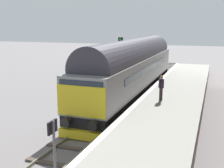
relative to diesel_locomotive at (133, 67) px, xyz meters
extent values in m
plane|color=slate|center=(0.00, -7.39, -2.49)|extent=(140.00, 140.00, 0.00)
cube|color=gray|center=(-0.72, -7.39, -2.41)|extent=(0.07, 60.00, 0.15)
cube|color=gray|center=(0.72, -7.39, -2.41)|extent=(0.07, 60.00, 0.15)
cube|color=#4E443B|center=(0.00, -12.26, -2.44)|extent=(2.50, 0.26, 0.09)
cube|color=#4E443B|center=(0.00, -10.64, -2.44)|extent=(2.50, 0.26, 0.09)
cube|color=#4E443B|center=(0.00, -9.01, -2.44)|extent=(2.50, 0.26, 0.09)
cube|color=#4E443B|center=(0.00, -7.39, -2.44)|extent=(2.50, 0.26, 0.09)
cube|color=#4E443B|center=(0.00, -5.77, -2.44)|extent=(2.50, 0.26, 0.09)
cube|color=#4E443B|center=(0.00, -4.15, -2.44)|extent=(2.50, 0.26, 0.09)
cube|color=#4E443B|center=(0.00, -2.53, -2.44)|extent=(2.50, 0.26, 0.09)
cube|color=#4E443B|center=(0.00, -0.91, -2.44)|extent=(2.50, 0.26, 0.09)
cube|color=#4E443B|center=(0.00, 0.72, -2.44)|extent=(2.50, 0.26, 0.09)
cube|color=#4E443B|center=(0.00, 2.34, -2.44)|extent=(2.50, 0.26, 0.09)
cube|color=#4E443B|center=(0.00, 3.96, -2.44)|extent=(2.50, 0.26, 0.09)
cube|color=#4E443B|center=(0.00, 5.58, -2.44)|extent=(2.50, 0.26, 0.09)
cube|color=#4E443B|center=(0.00, 7.20, -2.44)|extent=(2.50, 0.26, 0.09)
cube|color=#4E443B|center=(0.00, 8.82, -2.44)|extent=(2.50, 0.26, 0.09)
cube|color=#4E443B|center=(0.00, 10.45, -2.44)|extent=(2.50, 0.26, 0.09)
cube|color=#4E443B|center=(0.00, 12.07, -2.44)|extent=(2.50, 0.26, 0.09)
cube|color=#4E443B|center=(0.00, 13.69, -2.44)|extent=(2.50, 0.26, 0.09)
cube|color=#4E443B|center=(0.00, 15.31, -2.44)|extent=(2.50, 0.26, 0.09)
cube|color=#4E443B|center=(0.00, 16.93, -2.44)|extent=(2.50, 0.26, 0.09)
cube|color=#4E443B|center=(0.00, 18.55, -2.44)|extent=(2.50, 0.26, 0.09)
cube|color=#4E443B|center=(0.00, 20.18, -2.44)|extent=(2.50, 0.26, 0.09)
cube|color=#4E443B|center=(0.00, 21.80, -2.44)|extent=(2.50, 0.26, 0.09)
cube|color=gray|center=(3.60, -7.39, -1.99)|extent=(4.00, 44.00, 1.00)
cube|color=white|center=(1.75, -7.39, -1.48)|extent=(0.30, 44.00, 0.01)
cube|color=black|center=(0.00, 0.04, -1.67)|extent=(2.56, 18.84, 0.60)
cube|color=gray|center=(0.00, 0.04, -0.32)|extent=(2.70, 18.84, 2.10)
cylinder|color=#36343F|center=(0.00, 0.04, 0.91)|extent=(2.56, 17.33, 2.57)
cube|color=yellow|center=(0.00, -9.42, -0.47)|extent=(2.65, 0.08, 1.58)
cube|color=#232D3D|center=(0.00, -9.40, 0.26)|extent=(2.38, 0.04, 0.64)
cube|color=#232D3D|center=(1.37, 0.04, -0.02)|extent=(0.04, 13.19, 0.44)
cylinder|color=black|center=(-0.75, -9.63, -1.57)|extent=(0.48, 0.35, 0.48)
cylinder|color=black|center=(0.75, -9.63, -1.57)|extent=(0.48, 0.35, 0.48)
cube|color=yellow|center=(0.00, -9.48, -2.20)|extent=(2.43, 0.36, 0.47)
cylinder|color=black|center=(0.00, -7.66, -1.97)|extent=(1.64, 1.04, 1.04)
cylinder|color=black|center=(0.00, -6.56, -1.97)|extent=(1.64, 1.04, 1.04)
cylinder|color=black|center=(0.00, -5.46, -1.97)|extent=(1.64, 1.04, 1.04)
cylinder|color=black|center=(0.00, 5.53, -1.97)|extent=(1.64, 1.04, 1.04)
cylinder|color=black|center=(0.00, 6.63, -1.97)|extent=(1.64, 1.04, 1.04)
cylinder|color=black|center=(0.00, 7.73, -1.97)|extent=(1.64, 1.04, 1.04)
cylinder|color=gray|center=(-2.29, 3.73, -0.17)|extent=(0.14, 0.14, 4.64)
cube|color=black|center=(-2.29, 3.67, 1.80)|extent=(0.44, 0.10, 0.71)
cylinder|color=green|center=(-2.29, 3.61, 1.95)|extent=(0.20, 0.06, 0.20)
cylinder|color=#500807|center=(-2.29, 3.61, 1.67)|extent=(0.20, 0.06, 0.20)
cylinder|color=slate|center=(2.10, -15.32, -0.39)|extent=(0.08, 0.08, 2.18)
cube|color=black|center=(2.07, -15.32, 0.52)|extent=(0.05, 0.44, 0.36)
cube|color=white|center=(2.04, -15.32, 0.52)|extent=(0.01, 0.20, 0.24)
cylinder|color=#352B32|center=(3.01, -4.26, -1.06)|extent=(0.13, 0.13, 0.84)
cylinder|color=#352B32|center=(3.07, -4.06, -1.06)|extent=(0.13, 0.13, 0.84)
cylinder|color=#271C2F|center=(3.04, -4.16, -0.36)|extent=(0.42, 0.42, 0.56)
sphere|color=#8B6A4E|center=(3.04, -4.16, 0.05)|extent=(0.22, 0.22, 0.22)
cylinder|color=#271C2F|center=(2.99, -4.36, -0.36)|extent=(0.09, 0.09, 0.52)
cylinder|color=#271C2F|center=(3.09, -3.96, -0.36)|extent=(0.09, 0.09, 0.52)
camera|label=1|loc=(6.10, -21.58, 3.23)|focal=45.13mm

